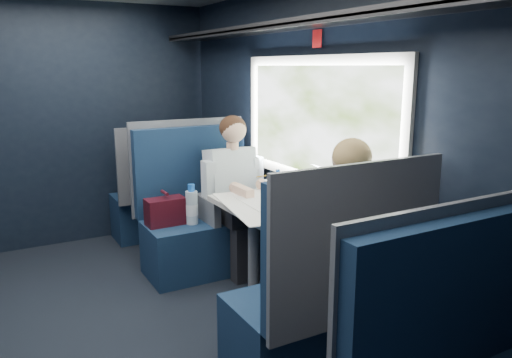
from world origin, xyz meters
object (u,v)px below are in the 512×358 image
woman (343,235)px  laptop (311,191)px  seat_bay_near (200,221)px  man (236,187)px  table (272,216)px  seat_bay_far (325,305)px  seat_row_front (165,197)px  cup (267,185)px  bottle_small (278,184)px

woman → laptop: bearing=69.9°
seat_bay_near → man: 0.43m
table → seat_bay_far: 0.93m
man → woman: (0.00, -1.41, 0.01)m
seat_bay_far → man: bearing=81.0°
man → woman: bearing=-90.0°
seat_bay_near → seat_row_front: 0.92m
laptop → cup: bearing=104.4°
bottle_small → seat_bay_near: bearing=120.7°
table → cup: size_ratio=12.47×
cup → woman: bearing=-97.1°
man → laptop: 0.76m
seat_bay_near → seat_row_front: size_ratio=1.09×
woman → bottle_small: 0.95m
bottle_small → table: bearing=-128.8°
seat_bay_far → woman: (0.25, 0.17, 0.31)m
seat_bay_far → cup: (0.39, 1.30, 0.37)m
seat_row_front → bottle_small: bearing=-76.8°
seat_row_front → bottle_small: seat_row_front is taller
laptop → cup: (-0.11, 0.44, -0.03)m
seat_row_front → bottle_small: 1.66m
seat_bay_far → woman: 0.43m
seat_row_front → bottle_small: (0.37, -1.57, 0.42)m
laptop → cup: laptop is taller
cup → seat_bay_near: bearing=131.9°
woman → man: bearing=90.0°
man → seat_bay_far: bearing=-99.0°
seat_bay_far → cup: 1.40m
table → man: (0.07, 0.70, 0.06)m
seat_bay_near → cup: seat_bay_near is taller
table → laptop: (0.32, -0.02, 0.15)m
seat_row_front → table: bearing=-84.2°
laptop → bottle_small: bearing=118.6°
seat_row_front → man: man is taller
table → seat_row_front: bearing=95.8°
man → cup: man is taller
table → bottle_small: size_ratio=4.96×
bottle_small → man: bearing=104.2°
seat_row_front → woman: size_ratio=0.88×
laptop → bottle_small: (-0.13, 0.25, 0.02)m
seat_row_front → cup: 1.47m
woman → seat_row_front: bearing=95.7°
table → seat_bay_near: bearing=102.6°
woman → bottle_small: woman is taller
man → woman: 1.41m
man → cup: 0.31m
seat_bay_near → bottle_small: (0.38, -0.64, 0.41)m
seat_bay_far → seat_row_front: (0.00, 2.67, -0.00)m
table → seat_row_front: size_ratio=0.86×
woman → laptop: (0.25, 0.69, 0.08)m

